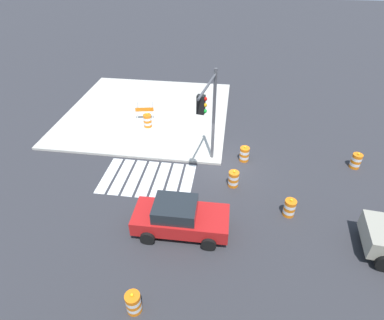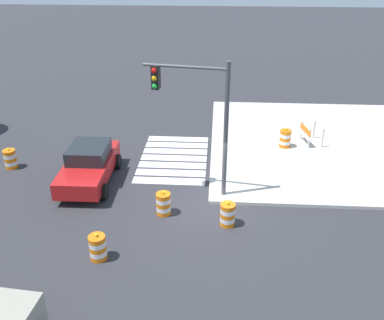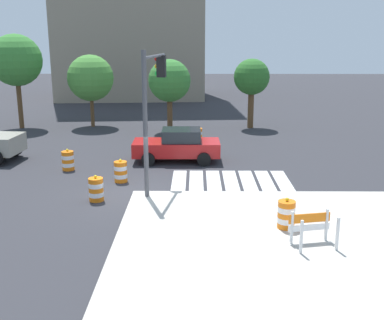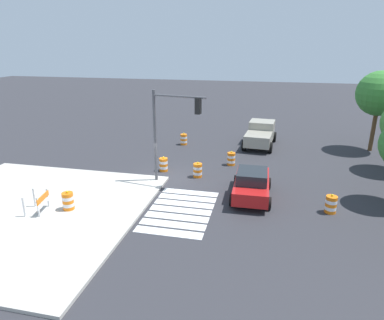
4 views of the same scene
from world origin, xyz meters
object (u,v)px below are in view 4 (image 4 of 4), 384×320
at_px(traffic_barrel_near_corner, 164,165).
at_px(traffic_barrel_crosswalk_end, 231,159).
at_px(traffic_barrel_median_far, 198,170).
at_px(construction_barricade, 40,201).
at_px(traffic_barrel_median_near, 184,139).
at_px(pickup_truck, 261,134).
at_px(traffic_barrel_far_curb, 331,204).
at_px(traffic_barrel_on_sidewalk, 68,201).
at_px(street_tree_corner_lot, 380,94).
at_px(traffic_light_pole, 172,121).
at_px(sports_car, 252,183).

xyz_separation_m(traffic_barrel_near_corner, traffic_barrel_crosswalk_end, (-2.18, 4.28, 0.00)).
height_order(traffic_barrel_median_far, construction_barricade, construction_barricade).
bearing_deg(traffic_barrel_median_near, pickup_truck, 102.31).
distance_m(pickup_truck, traffic_barrel_median_near, 6.48).
height_order(traffic_barrel_crosswalk_end, traffic_barrel_far_curb, same).
xyz_separation_m(traffic_barrel_median_near, construction_barricade, (13.66, -3.98, 0.27)).
distance_m(traffic_barrel_median_far, traffic_barrel_on_sidewalk, 8.18).
relative_size(traffic_barrel_near_corner, traffic_barrel_on_sidewalk, 1.00).
height_order(traffic_barrel_median_near, traffic_barrel_on_sidewalk, traffic_barrel_on_sidewalk).
bearing_deg(street_tree_corner_lot, pickup_truck, -88.40).
xyz_separation_m(traffic_barrel_crosswalk_end, traffic_light_pole, (4.28, -3.02, 3.46)).
xyz_separation_m(traffic_barrel_median_far, construction_barricade, (6.65, -6.62, 0.27)).
relative_size(traffic_barrel_crosswalk_end, traffic_barrel_far_curb, 1.00).
relative_size(construction_barricade, street_tree_corner_lot, 0.22).
bearing_deg(traffic_barrel_far_curb, pickup_truck, -161.63).
bearing_deg(pickup_truck, construction_barricade, -34.37).
relative_size(sports_car, traffic_barrel_median_far, 4.24).
distance_m(sports_car, traffic_barrel_near_corner, 6.65).
bearing_deg(traffic_barrel_crosswalk_end, traffic_barrel_median_far, -33.67).
distance_m(traffic_barrel_median_far, construction_barricade, 9.39).
xyz_separation_m(traffic_barrel_near_corner, traffic_barrel_far_curb, (3.90, 9.99, 0.00)).
distance_m(traffic_barrel_median_far, street_tree_corner_lot, 15.55).
height_order(sports_car, traffic_barrel_on_sidewalk, sports_car).
bearing_deg(street_tree_corner_lot, traffic_barrel_near_corner, -61.34).
bearing_deg(sports_car, traffic_barrel_median_far, -123.43).
xyz_separation_m(traffic_barrel_crosswalk_end, construction_barricade, (9.40, -8.46, 0.27)).
height_order(traffic_barrel_far_curb, construction_barricade, construction_barricade).
xyz_separation_m(traffic_barrel_far_curb, traffic_light_pole, (-1.80, -8.73, 3.46)).
relative_size(traffic_barrel_far_curb, traffic_barrel_on_sidewalk, 1.00).
distance_m(traffic_barrel_median_near, traffic_barrel_far_curb, 14.52).
bearing_deg(pickup_truck, traffic_barrel_crosswalk_end, -17.96).
height_order(construction_barricade, traffic_light_pole, traffic_light_pole).
relative_size(traffic_barrel_near_corner, construction_barricade, 0.75).
xyz_separation_m(traffic_barrel_near_corner, traffic_barrel_median_near, (-6.44, -0.20, 0.00)).
bearing_deg(construction_barricade, sports_car, 113.08).
relative_size(construction_barricade, traffic_light_pole, 0.25).
relative_size(traffic_barrel_crosswalk_end, traffic_barrel_on_sidewalk, 1.00).
xyz_separation_m(traffic_barrel_median_near, traffic_barrel_on_sidewalk, (13.15, -2.76, 0.15)).
height_order(traffic_barrel_median_far, traffic_light_pole, traffic_light_pole).
bearing_deg(traffic_barrel_median_far, traffic_barrel_median_near, -159.30).
relative_size(pickup_truck, construction_barricade, 3.90).
xyz_separation_m(traffic_barrel_near_corner, traffic_barrel_median_far, (0.57, 2.45, 0.00)).
distance_m(traffic_barrel_median_near, traffic_barrel_on_sidewalk, 13.43).
distance_m(sports_car, traffic_barrel_on_sidewalk, 9.71).
bearing_deg(traffic_barrel_near_corner, pickup_truck, 141.99).
height_order(traffic_barrel_near_corner, street_tree_corner_lot, street_tree_corner_lot).
relative_size(sports_car, traffic_barrel_median_near, 4.24).
relative_size(traffic_barrel_median_near, construction_barricade, 0.75).
distance_m(sports_car, construction_barricade, 11.03).
bearing_deg(traffic_barrel_on_sidewalk, pickup_truck, 148.02).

